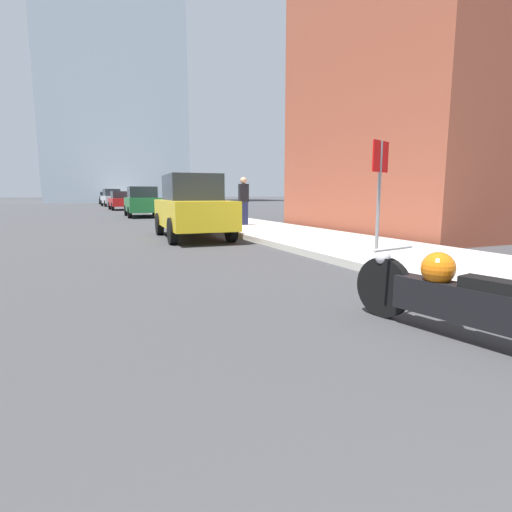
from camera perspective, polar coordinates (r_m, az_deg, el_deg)
The scene contains 11 objects.
sidewalk at distance 38.93m, azimuth -14.85°, elevation 6.71°, with size 3.24×240.00×0.15m.
brick_storefront at distance 17.65m, azimuth 28.79°, elevation 19.27°, with size 11.47×8.01×9.65m.
distant_tower at distance 82.34m, azimuth -20.60°, elevation 28.99°, with size 21.96×21.96×60.81m.
motorcycle at distance 4.07m, azimuth 27.11°, elevation -5.27°, with size 0.75×2.34×0.78m.
parked_car_yellow at distance 12.12m, azimuth -9.14°, elevation 6.91°, with size 1.98×4.44×1.88m.
parked_car_green at distance 24.54m, azimuth -15.93°, elevation 7.44°, with size 2.01×4.63×1.74m.
parked_car_red at distance 35.86m, azimuth -18.65°, elevation 7.53°, with size 2.00×4.45×1.56m.
parked_car_silver at distance 46.82m, azimuth -19.91°, elevation 7.83°, with size 2.22×4.38×1.89m.
parked_car_black at distance 57.87m, azimuth -20.65°, elevation 7.77°, with size 1.85×3.95×1.61m.
stop_sign at distance 8.39m, azimuth 17.25°, elevation 10.71°, with size 0.57×0.26×2.19m.
pedestrian at distance 15.32m, azimuth -1.78°, elevation 7.98°, with size 0.36×0.25×1.80m.
Camera 1 is at (-0.39, 1.54, 1.31)m, focal length 28.00 mm.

